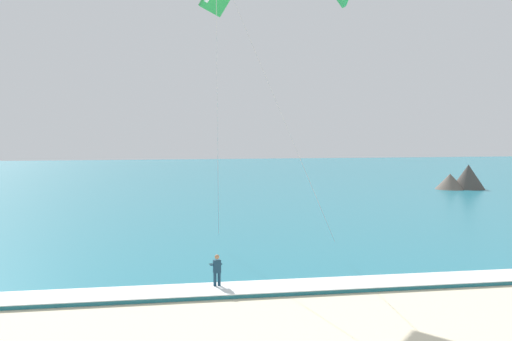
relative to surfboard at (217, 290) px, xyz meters
The scene contains 5 objects.
sea 58.62m from the surfboard, 87.52° to the left, with size 200.00×120.00×0.20m, color teal.
surf_foam 2.59m from the surfboard, ahead, with size 200.00×2.24×0.04m, color white.
surfboard is the anchor object (origin of this frame).
kitesurfer 0.91m from the surfboard, 98.14° to the left, with size 0.56×0.56×1.69m.
headland_right 52.76m from the surfboard, 49.49° to the left, with size 6.35×4.20×3.15m.
Camera 1 is at (-5.71, -14.53, 7.41)m, focal length 42.84 mm.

